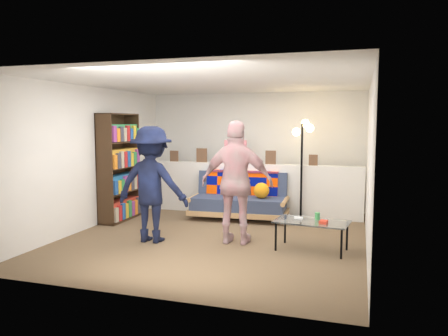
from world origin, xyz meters
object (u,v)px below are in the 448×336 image
coffee_table (312,223)px  person_left (152,184)px  futon_sofa (240,199)px  bookshelf (119,171)px  person_right (237,183)px  floor_lamp (303,149)px

coffee_table → person_left: 2.42m
futon_sofa → bookshelf: bookshelf is taller
bookshelf → person_right: (2.49, -0.86, 0.00)m
bookshelf → floor_lamp: bearing=18.3°
futon_sofa → bookshelf: size_ratio=0.95×
person_left → person_right: (1.25, 0.26, 0.04)m
coffee_table → person_right: person_right is taller
floor_lamp → person_left: 2.97m
coffee_table → person_right: size_ratio=0.58×
futon_sofa → person_left: 2.16m
coffee_table → floor_lamp: 2.20m
coffee_table → bookshelf: bearing=165.9°
person_left → bookshelf: bearing=-42.8°
coffee_table → floor_lamp: bearing=101.4°
bookshelf → coffee_table: 3.75m
futon_sofa → floor_lamp: bearing=13.9°
floor_lamp → person_right: floor_lamp is taller
bookshelf → person_left: 1.67m
bookshelf → person_right: size_ratio=1.07×
bookshelf → person_right: bearing=-19.2°
futon_sofa → person_right: size_ratio=1.01×
person_right → floor_lamp: bearing=-112.7°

